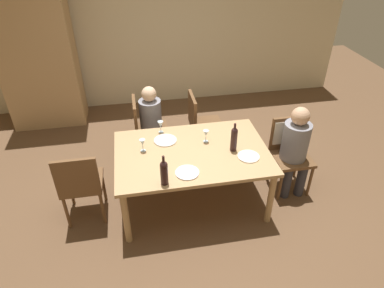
{
  "coord_description": "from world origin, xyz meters",
  "views": [
    {
      "loc": [
        -0.56,
        -3.04,
        2.93
      ],
      "look_at": [
        0.0,
        0.0,
        0.82
      ],
      "focal_mm": 31.98,
      "sensor_mm": 36.0,
      "label": 1
    }
  ],
  "objects_px": {
    "person_man_bearded": "(153,119)",
    "wine_bottle_dark_red": "(234,138)",
    "chair_left_end": "(80,183)",
    "wine_bottle_tall_green": "(164,172)",
    "chair_far_left": "(145,126)",
    "chair_right_end": "(289,143)",
    "dining_table": "(192,157)",
    "dinner_plate_guest_right": "(187,173)",
    "armoire_cabinet": "(38,57)",
    "chair_far_right": "(200,121)",
    "wine_glass_near_right": "(161,125)",
    "wine_glass_near_left": "(142,143)",
    "wine_glass_centre": "(206,134)",
    "dinner_plate_host": "(165,140)",
    "dinner_plate_guest_left": "(249,156)",
    "person_woman_host": "(296,146)"
  },
  "relations": [
    {
      "from": "person_man_bearded",
      "to": "wine_bottle_dark_red",
      "type": "bearing_deg",
      "value": 38.9
    },
    {
      "from": "chair_left_end",
      "to": "wine_bottle_tall_green",
      "type": "bearing_deg",
      "value": -24.25
    },
    {
      "from": "wine_bottle_tall_green",
      "to": "chair_far_left",
      "type": "bearing_deg",
      "value": 94.33
    },
    {
      "from": "chair_right_end",
      "to": "dining_table",
      "type": "bearing_deg",
      "value": 5.75
    },
    {
      "from": "dinner_plate_guest_right",
      "to": "wine_bottle_tall_green",
      "type": "bearing_deg",
      "value": -154.92
    },
    {
      "from": "armoire_cabinet",
      "to": "chair_far_right",
      "type": "distance_m",
      "value": 2.69
    },
    {
      "from": "wine_glass_near_right",
      "to": "wine_glass_near_left",
      "type": "bearing_deg",
      "value": -124.07
    },
    {
      "from": "armoire_cabinet",
      "to": "wine_glass_near_right",
      "type": "bearing_deg",
      "value": -48.29
    },
    {
      "from": "wine_glass_centre",
      "to": "chair_left_end",
      "type": "bearing_deg",
      "value": -169.9
    },
    {
      "from": "wine_glass_centre",
      "to": "wine_glass_near_right",
      "type": "relative_size",
      "value": 1.0
    },
    {
      "from": "chair_far_left",
      "to": "wine_bottle_dark_red",
      "type": "bearing_deg",
      "value": 42.57
    },
    {
      "from": "dinner_plate_host",
      "to": "dinner_plate_guest_left",
      "type": "xyz_separation_m",
      "value": [
        0.85,
        -0.48,
        0.0
      ]
    },
    {
      "from": "chair_right_end",
      "to": "dinner_plate_guest_right",
      "type": "relative_size",
      "value": 3.73
    },
    {
      "from": "dinner_plate_guest_left",
      "to": "wine_bottle_dark_red",
      "type": "bearing_deg",
      "value": 129.33
    },
    {
      "from": "dining_table",
      "to": "wine_bottle_tall_green",
      "type": "xyz_separation_m",
      "value": [
        -0.36,
        -0.48,
        0.22
      ]
    },
    {
      "from": "wine_glass_centre",
      "to": "armoire_cabinet",
      "type": "bearing_deg",
      "value": 134.84
    },
    {
      "from": "dining_table",
      "to": "wine_bottle_dark_red",
      "type": "height_order",
      "value": "wine_bottle_dark_red"
    },
    {
      "from": "chair_far_left",
      "to": "chair_far_right",
      "type": "xyz_separation_m",
      "value": [
        0.77,
        0.0,
        0.0
      ]
    },
    {
      "from": "chair_far_right",
      "to": "armoire_cabinet",
      "type": "bearing_deg",
      "value": -121.39
    },
    {
      "from": "chair_far_left",
      "to": "wine_glass_near_left",
      "type": "xyz_separation_m",
      "value": [
        -0.06,
        -0.84,
        0.29
      ]
    },
    {
      "from": "dinner_plate_host",
      "to": "dinner_plate_guest_right",
      "type": "distance_m",
      "value": 0.65
    },
    {
      "from": "dinner_plate_host",
      "to": "dinner_plate_guest_right",
      "type": "height_order",
      "value": "same"
    },
    {
      "from": "chair_right_end",
      "to": "wine_glass_near_left",
      "type": "height_order",
      "value": "chair_right_end"
    },
    {
      "from": "chair_left_end",
      "to": "wine_bottle_tall_green",
      "type": "height_order",
      "value": "wine_bottle_tall_green"
    },
    {
      "from": "chair_right_end",
      "to": "chair_left_end",
      "type": "xyz_separation_m",
      "value": [
        -2.46,
        -0.21,
        -0.06
      ]
    },
    {
      "from": "chair_right_end",
      "to": "chair_left_end",
      "type": "relative_size",
      "value": 1.0
    },
    {
      "from": "chair_far_left",
      "to": "person_man_bearded",
      "type": "relative_size",
      "value": 0.84
    },
    {
      "from": "person_man_bearded",
      "to": "wine_glass_near_left",
      "type": "bearing_deg",
      "value": -11.84
    },
    {
      "from": "armoire_cabinet",
      "to": "wine_bottle_tall_green",
      "type": "height_order",
      "value": "armoire_cabinet"
    },
    {
      "from": "wine_bottle_tall_green",
      "to": "wine_glass_near_right",
      "type": "height_order",
      "value": "wine_bottle_tall_green"
    },
    {
      "from": "dining_table",
      "to": "dinner_plate_guest_left",
      "type": "xyz_separation_m",
      "value": [
        0.59,
        -0.21,
        0.08
      ]
    },
    {
      "from": "chair_right_end",
      "to": "wine_glass_centre",
      "type": "relative_size",
      "value": 6.17
    },
    {
      "from": "person_woman_host",
      "to": "dinner_plate_guest_right",
      "type": "height_order",
      "value": "person_woman_host"
    },
    {
      "from": "armoire_cabinet",
      "to": "person_man_bearded",
      "type": "distance_m",
      "value": 2.15
    },
    {
      "from": "person_man_bearded",
      "to": "dinner_plate_host",
      "type": "height_order",
      "value": "person_man_bearded"
    },
    {
      "from": "armoire_cabinet",
      "to": "chair_far_right",
      "type": "xyz_separation_m",
      "value": [
        2.25,
        -1.37,
        -0.56
      ]
    },
    {
      "from": "wine_glass_near_left",
      "to": "person_woman_host",
      "type": "bearing_deg",
      "value": -4.49
    },
    {
      "from": "dining_table",
      "to": "wine_glass_near_right",
      "type": "xyz_separation_m",
      "value": [
        -0.3,
        0.46,
        0.18
      ]
    },
    {
      "from": "dinner_plate_guest_right",
      "to": "chair_far_right",
      "type": "bearing_deg",
      "value": 72.57
    },
    {
      "from": "dinner_plate_guest_left",
      "to": "chair_far_left",
      "type": "bearing_deg",
      "value": 132.16
    },
    {
      "from": "wine_glass_near_left",
      "to": "wine_glass_near_right",
      "type": "bearing_deg",
      "value": 55.93
    },
    {
      "from": "chair_far_left",
      "to": "person_man_bearded",
      "type": "xyz_separation_m",
      "value": [
        0.11,
        0.0,
        0.11
      ]
    },
    {
      "from": "wine_bottle_dark_red",
      "to": "wine_glass_near_right",
      "type": "distance_m",
      "value": 0.92
    },
    {
      "from": "wine_glass_centre",
      "to": "wine_glass_near_right",
      "type": "distance_m",
      "value": 0.57
    },
    {
      "from": "wine_glass_centre",
      "to": "wine_bottle_tall_green",
      "type": "bearing_deg",
      "value": -130.67
    },
    {
      "from": "person_woman_host",
      "to": "wine_glass_near_left",
      "type": "distance_m",
      "value": 1.78
    },
    {
      "from": "dining_table",
      "to": "dinner_plate_guest_left",
      "type": "distance_m",
      "value": 0.63
    },
    {
      "from": "person_man_bearded",
      "to": "chair_far_right",
      "type": "bearing_deg",
      "value": 90.0
    },
    {
      "from": "wine_bottle_tall_green",
      "to": "dinner_plate_guest_left",
      "type": "distance_m",
      "value": 0.99
    },
    {
      "from": "chair_left_end",
      "to": "dinner_plate_guest_right",
      "type": "height_order",
      "value": "chair_left_end"
    }
  ]
}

